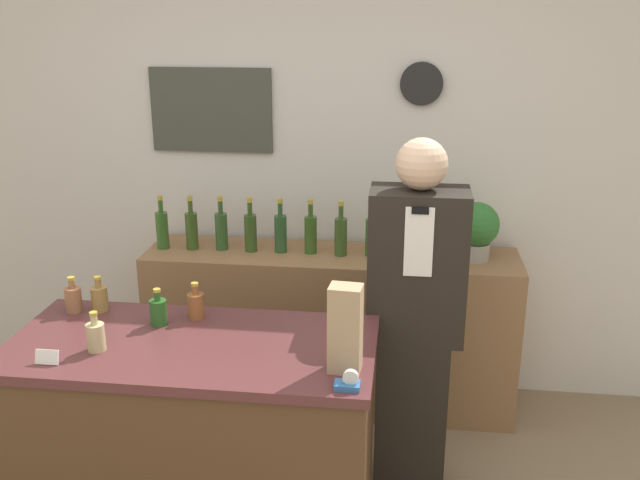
{
  "coord_description": "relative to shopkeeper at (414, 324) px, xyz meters",
  "views": [
    {
      "loc": [
        0.57,
        -1.94,
        2.2
      ],
      "look_at": [
        0.19,
        1.12,
        1.18
      ],
      "focal_mm": 40.0,
      "sensor_mm": 36.0,
      "label": 1
    }
  ],
  "objects": [
    {
      "name": "shelf_bottle_5",
      "position": [
        -0.57,
        0.71,
        0.18
      ],
      "size": [
        0.07,
        0.07,
        0.3
      ],
      "color": "#31521D",
      "rests_on": "back_shelf"
    },
    {
      "name": "shelf_bottle_8",
      "position": [
        -0.07,
        0.72,
        0.18
      ],
      "size": [
        0.07,
        0.07,
        0.3
      ],
      "color": "#285828",
      "rests_on": "back_shelf"
    },
    {
      "name": "counter_bottle_3",
      "position": [
        -1.06,
        -0.33,
        0.15
      ],
      "size": [
        0.07,
        0.07,
        0.16
      ],
      "color": "#24561F",
      "rests_on": "display_counter"
    },
    {
      "name": "back_shelf",
      "position": [
        -0.46,
        0.71,
        -0.39
      ],
      "size": [
        2.05,
        0.46,
        0.91
      ],
      "color": "#8E6642",
      "rests_on": "ground_plane"
    },
    {
      "name": "paper_bag",
      "position": [
        -0.26,
        -0.63,
        0.26
      ],
      "size": [
        0.12,
        0.1,
        0.33
      ],
      "color": "tan",
      "rests_on": "display_counter"
    },
    {
      "name": "shelf_bottle_3",
      "position": [
        -0.9,
        0.7,
        0.18
      ],
      "size": [
        0.07,
        0.07,
        0.3
      ],
      "color": "#2F4A1D",
      "rests_on": "back_shelf"
    },
    {
      "name": "counter_bottle_0",
      "position": [
        -1.48,
        -0.25,
        0.15
      ],
      "size": [
        0.07,
        0.07,
        0.16
      ],
      "color": "#946140",
      "rests_on": "display_counter"
    },
    {
      "name": "shelf_bottle_1",
      "position": [
        -1.23,
        0.7,
        0.18
      ],
      "size": [
        0.07,
        0.07,
        0.3
      ],
      "color": "#314B1C",
      "rests_on": "back_shelf"
    },
    {
      "name": "tape_dispenser",
      "position": [
        -0.23,
        -0.76,
        0.12
      ],
      "size": [
        0.09,
        0.06,
        0.07
      ],
      "color": "#2D66A8",
      "rests_on": "display_counter"
    },
    {
      "name": "counter_bottle_4",
      "position": [
        -0.93,
        -0.25,
        0.15
      ],
      "size": [
        0.07,
        0.07,
        0.16
      ],
      "color": "brown",
      "rests_on": "display_counter"
    },
    {
      "name": "display_counter",
      "position": [
        -0.88,
        -0.48,
        -0.37
      ],
      "size": [
        1.46,
        0.7,
        0.93
      ],
      "color": "#4C331E",
      "rests_on": "ground_plane"
    },
    {
      "name": "shelf_bottle_9",
      "position": [
        0.1,
        0.73,
        0.18
      ],
      "size": [
        0.07,
        0.07,
        0.3
      ],
      "color": "#294F24",
      "rests_on": "back_shelf"
    },
    {
      "name": "potted_plant",
      "position": [
        0.32,
        0.72,
        0.24
      ],
      "size": [
        0.24,
        0.24,
        0.31
      ],
      "color": "#9E998E",
      "rests_on": "back_shelf"
    },
    {
      "name": "shelf_bottle_4",
      "position": [
        -0.73,
        0.71,
        0.18
      ],
      "size": [
        0.07,
        0.07,
        0.3
      ],
      "color": "#294D28",
      "rests_on": "back_shelf"
    },
    {
      "name": "shelf_bottle_0",
      "position": [
        -1.4,
        0.69,
        0.18
      ],
      "size": [
        0.07,
        0.07,
        0.3
      ],
      "color": "#2F5721",
      "rests_on": "back_shelf"
    },
    {
      "name": "shopkeeper",
      "position": [
        0.0,
        0.0,
        0.0
      ],
      "size": [
        0.42,
        0.27,
        1.68
      ],
      "color": "black",
      "rests_on": "ground_plane"
    },
    {
      "name": "back_wall",
      "position": [
        -0.63,
        1.0,
        0.51
      ],
      "size": [
        5.2,
        0.09,
        2.7
      ],
      "color": "silver",
      "rests_on": "ground_plane"
    },
    {
      "name": "price_card_left",
      "position": [
        -1.36,
        -0.72,
        0.12
      ],
      "size": [
        0.09,
        0.02,
        0.06
      ],
      "color": "white",
      "rests_on": "display_counter"
    },
    {
      "name": "shelf_bottle_2",
      "position": [
        -1.07,
        0.71,
        0.18
      ],
      "size": [
        0.07,
        0.07,
        0.3
      ],
      "color": "#2D4D26",
      "rests_on": "back_shelf"
    },
    {
      "name": "counter_bottle_2",
      "position": [
        -1.22,
        -0.59,
        0.15
      ],
      "size": [
        0.07,
        0.07,
        0.16
      ],
      "color": "tan",
      "rests_on": "display_counter"
    },
    {
      "name": "counter_bottle_1",
      "position": [
        -1.37,
        -0.23,
        0.15
      ],
      "size": [
        0.07,
        0.07,
        0.16
      ],
      "color": "olive",
      "rests_on": "display_counter"
    },
    {
      "name": "shelf_bottle_7",
      "position": [
        -0.24,
        0.71,
        0.18
      ],
      "size": [
        0.07,
        0.07,
        0.3
      ],
      "color": "#2A551F",
      "rests_on": "back_shelf"
    },
    {
      "name": "shelf_bottle_6",
      "position": [
        -0.4,
        0.7,
        0.18
      ],
      "size": [
        0.07,
        0.07,
        0.3
      ],
      "color": "#355022",
      "rests_on": "back_shelf"
    }
  ]
}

